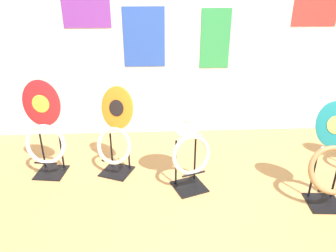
# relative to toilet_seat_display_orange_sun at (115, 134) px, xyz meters

# --- Properties ---
(wall_back) EXTENTS (8.00, 0.07, 2.60)m
(wall_back) POSITION_rel_toilet_seat_display_orange_sun_xyz_m (0.68, 0.91, 0.89)
(wall_back) COLOR silver
(wall_back) RESTS_ON ground_plane
(toilet_seat_display_orange_sun) EXTENTS (0.43, 0.39, 0.86)m
(toilet_seat_display_orange_sun) POSITION_rel_toilet_seat_display_orange_sun_xyz_m (0.00, 0.00, 0.00)
(toilet_seat_display_orange_sun) COLOR black
(toilet_seat_display_orange_sun) RESTS_ON ground_plane
(toilet_seat_display_teal_sax) EXTENTS (0.42, 0.34, 0.89)m
(toilet_seat_display_teal_sax) POSITION_rel_toilet_seat_display_orange_sun_xyz_m (1.83, -0.61, 0.00)
(toilet_seat_display_teal_sax) COLOR black
(toilet_seat_display_teal_sax) RESTS_ON ground_plane
(toilet_seat_display_white_plain) EXTENTS (0.40, 0.36, 0.98)m
(toilet_seat_display_white_plain) POSITION_rel_toilet_seat_display_orange_sun_xyz_m (0.69, -0.32, 0.08)
(toilet_seat_display_white_plain) COLOR black
(toilet_seat_display_white_plain) RESTS_ON ground_plane
(toilet_seat_display_crimson_swirl) EXTENTS (0.41, 0.32, 0.95)m
(toilet_seat_display_crimson_swirl) POSITION_rel_toilet_seat_display_orange_sun_xyz_m (-0.66, -0.01, 0.04)
(toilet_seat_display_crimson_swirl) COLOR black
(toilet_seat_display_crimson_swirl) RESTS_ON ground_plane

